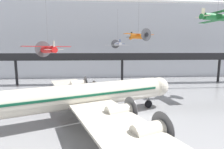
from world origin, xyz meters
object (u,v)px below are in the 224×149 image
(airliner_silver_main, at_px, (80,96))
(suspended_plane_red_highwing, at_px, (48,49))
(stanchion_barrier, at_px, (167,117))
(suspended_plane_green_biplane, at_px, (217,17))
(suspended_plane_white_twin, at_px, (118,44))
(suspended_plane_orange_highwing, at_px, (138,36))

(airliner_silver_main, height_order, suspended_plane_red_highwing, suspended_plane_red_highwing)
(suspended_plane_red_highwing, xyz_separation_m, stanchion_barrier, (18.72, -8.93, -9.70))
(stanchion_barrier, bearing_deg, suspended_plane_green_biplane, 38.11)
(airliner_silver_main, bearing_deg, suspended_plane_white_twin, 51.62)
(suspended_plane_red_highwing, distance_m, suspended_plane_green_biplane, 33.57)
(suspended_plane_red_highwing, relative_size, suspended_plane_white_twin, 1.16)
(suspended_plane_green_biplane, bearing_deg, stanchion_barrier, -151.66)
(suspended_plane_orange_highwing, bearing_deg, suspended_plane_green_biplane, 49.62)
(airliner_silver_main, xyz_separation_m, suspended_plane_white_twin, (8.13, 26.45, 8.02))
(suspended_plane_green_biplane, distance_m, suspended_plane_white_twin, 24.88)
(suspended_plane_orange_highwing, bearing_deg, suspended_plane_white_twin, 173.37)
(suspended_plane_red_highwing, distance_m, stanchion_barrier, 22.90)
(suspended_plane_green_biplane, height_order, suspended_plane_orange_highwing, suspended_plane_green_biplane)
(suspended_plane_white_twin, distance_m, stanchion_barrier, 29.64)
(suspended_plane_red_highwing, relative_size, suspended_plane_green_biplane, 1.32)
(suspended_plane_red_highwing, distance_m, suspended_plane_white_twin, 23.33)
(suspended_plane_white_twin, bearing_deg, suspended_plane_red_highwing, 133.28)
(airliner_silver_main, distance_m, suspended_plane_orange_highwing, 21.17)
(stanchion_barrier, bearing_deg, suspended_plane_white_twin, 98.81)
(suspended_plane_red_highwing, xyz_separation_m, suspended_plane_orange_highwing, (17.91, 6.80, 2.88))
(airliner_silver_main, distance_m, suspended_plane_green_biplane, 31.28)
(suspended_plane_green_biplane, bearing_deg, suspended_plane_red_highwing, 174.01)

